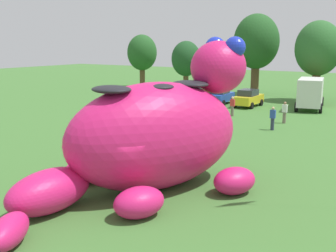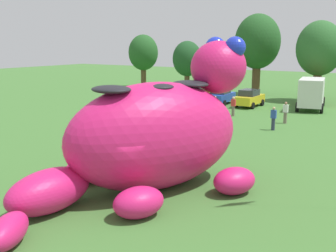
{
  "view_description": "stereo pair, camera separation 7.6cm",
  "coord_description": "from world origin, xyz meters",
  "px_view_note": "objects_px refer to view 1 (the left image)",
  "views": [
    {
      "loc": [
        9.98,
        -12.61,
        6.25
      ],
      "look_at": [
        0.17,
        2.83,
        2.57
      ],
      "focal_mm": 44.46,
      "sensor_mm": 36.0,
      "label": 1
    },
    {
      "loc": [
        10.04,
        -12.57,
        6.25
      ],
      "look_at": [
        0.17,
        2.83,
        2.57
      ],
      "focal_mm": 44.46,
      "sensor_mm": 36.0,
      "label": 2
    }
  ],
  "objects_px": {
    "car_orange": "(195,94)",
    "car_yellow": "(248,98)",
    "spectator_near_inflatable": "(285,113)",
    "box_truck": "(311,92)",
    "car_blue": "(220,96)",
    "spectator_mid_field": "(232,106)",
    "spectator_far_side": "(214,106)",
    "giant_inflatable_creature": "(155,134)",
    "spectator_by_cars": "(226,123)",
    "spectator_wandering": "(273,119)"
  },
  "relations": [
    {
      "from": "car_blue",
      "to": "box_truck",
      "type": "bearing_deg",
      "value": 12.32
    },
    {
      "from": "giant_inflatable_creature",
      "to": "spectator_near_inflatable",
      "type": "xyz_separation_m",
      "value": [
        0.26,
        17.71,
        -1.54
      ]
    },
    {
      "from": "giant_inflatable_creature",
      "to": "spectator_wandering",
      "type": "height_order",
      "value": "giant_inflatable_creature"
    },
    {
      "from": "car_orange",
      "to": "spectator_mid_field",
      "type": "height_order",
      "value": "car_orange"
    },
    {
      "from": "giant_inflatable_creature",
      "to": "car_yellow",
      "type": "xyz_separation_m",
      "value": [
        -5.4,
        24.39,
        -1.53
      ]
    },
    {
      "from": "spectator_far_side",
      "to": "car_blue",
      "type": "bearing_deg",
      "value": 111.22
    },
    {
      "from": "spectator_by_cars",
      "to": "spectator_mid_field",
      "type": "bearing_deg",
      "value": 110.75
    },
    {
      "from": "car_orange",
      "to": "box_truck",
      "type": "xyz_separation_m",
      "value": [
        11.6,
        1.88,
        0.74
      ]
    },
    {
      "from": "spectator_near_inflatable",
      "to": "spectator_wandering",
      "type": "bearing_deg",
      "value": -88.71
    },
    {
      "from": "car_orange",
      "to": "car_yellow",
      "type": "height_order",
      "value": "same"
    },
    {
      "from": "spectator_near_inflatable",
      "to": "spectator_wandering",
      "type": "distance_m",
      "value": 3.07
    },
    {
      "from": "spectator_near_inflatable",
      "to": "spectator_mid_field",
      "type": "bearing_deg",
      "value": 170.58
    },
    {
      "from": "car_orange",
      "to": "giant_inflatable_creature",
      "type": "bearing_deg",
      "value": -64.81
    },
    {
      "from": "box_truck",
      "to": "spectator_wandering",
      "type": "relative_size",
      "value": 3.9
    },
    {
      "from": "car_yellow",
      "to": "spectator_far_side",
      "type": "height_order",
      "value": "car_yellow"
    },
    {
      "from": "spectator_near_inflatable",
      "to": "spectator_mid_field",
      "type": "xyz_separation_m",
      "value": [
        -4.78,
        0.79,
        0.0
      ]
    },
    {
      "from": "spectator_mid_field",
      "to": "spectator_wandering",
      "type": "distance_m",
      "value": 6.2
    },
    {
      "from": "giant_inflatable_creature",
      "to": "spectator_by_cars",
      "type": "xyz_separation_m",
      "value": [
        -1.8,
        11.3,
        -1.54
      ]
    },
    {
      "from": "spectator_wandering",
      "to": "spectator_by_cars",
      "type": "bearing_deg",
      "value": -122.44
    },
    {
      "from": "giant_inflatable_creature",
      "to": "spectator_by_cars",
      "type": "distance_m",
      "value": 11.55
    },
    {
      "from": "box_truck",
      "to": "spectator_near_inflatable",
      "type": "distance_m",
      "value": 8.61
    },
    {
      "from": "giant_inflatable_creature",
      "to": "spectator_mid_field",
      "type": "distance_m",
      "value": 19.11
    },
    {
      "from": "car_orange",
      "to": "car_yellow",
      "type": "relative_size",
      "value": 1.04
    },
    {
      "from": "car_orange",
      "to": "spectator_wandering",
      "type": "bearing_deg",
      "value": -39.59
    },
    {
      "from": "box_truck",
      "to": "spectator_far_side",
      "type": "height_order",
      "value": "box_truck"
    },
    {
      "from": "car_orange",
      "to": "spectator_near_inflatable",
      "type": "bearing_deg",
      "value": -29.7
    },
    {
      "from": "box_truck",
      "to": "spectator_mid_field",
      "type": "bearing_deg",
      "value": -120.86
    },
    {
      "from": "car_orange",
      "to": "spectator_far_side",
      "type": "distance_m",
      "value": 8.48
    },
    {
      "from": "car_blue",
      "to": "spectator_mid_field",
      "type": "height_order",
      "value": "car_blue"
    },
    {
      "from": "giant_inflatable_creature",
      "to": "car_blue",
      "type": "bearing_deg",
      "value": 109.23
    },
    {
      "from": "car_orange",
      "to": "car_blue",
      "type": "xyz_separation_m",
      "value": [
        2.97,
        -0.01,
        0.0
      ]
    },
    {
      "from": "car_blue",
      "to": "car_yellow",
      "type": "bearing_deg",
      "value": -0.05
    },
    {
      "from": "car_yellow",
      "to": "spectator_far_side",
      "type": "relative_size",
      "value": 2.4
    },
    {
      "from": "spectator_mid_field",
      "to": "spectator_by_cars",
      "type": "distance_m",
      "value": 7.7
    },
    {
      "from": "car_blue",
      "to": "car_yellow",
      "type": "distance_m",
      "value": 3.11
    },
    {
      "from": "box_truck",
      "to": "spectator_near_inflatable",
      "type": "xyz_separation_m",
      "value": [
        0.14,
        -8.57,
        -0.75
      ]
    },
    {
      "from": "car_blue",
      "to": "spectator_by_cars",
      "type": "height_order",
      "value": "car_blue"
    },
    {
      "from": "box_truck",
      "to": "car_blue",
      "type": "bearing_deg",
      "value": -167.68
    },
    {
      "from": "car_blue",
      "to": "box_truck",
      "type": "xyz_separation_m",
      "value": [
        8.63,
        1.89,
        0.74
      ]
    },
    {
      "from": "car_blue",
      "to": "spectator_by_cars",
      "type": "xyz_separation_m",
      "value": [
        6.71,
        -13.1,
        -0.01
      ]
    },
    {
      "from": "giant_inflatable_creature",
      "to": "spectator_by_cars",
      "type": "height_order",
      "value": "giant_inflatable_creature"
    },
    {
      "from": "car_orange",
      "to": "spectator_by_cars",
      "type": "height_order",
      "value": "car_orange"
    },
    {
      "from": "giant_inflatable_creature",
      "to": "spectator_mid_field",
      "type": "height_order",
      "value": "giant_inflatable_creature"
    },
    {
      "from": "car_yellow",
      "to": "box_truck",
      "type": "distance_m",
      "value": 5.88
    },
    {
      "from": "car_blue",
      "to": "spectator_mid_field",
      "type": "xyz_separation_m",
      "value": [
        3.98,
        -5.89,
        -0.01
      ]
    },
    {
      "from": "car_yellow",
      "to": "spectator_far_side",
      "type": "distance_m",
      "value": 6.49
    },
    {
      "from": "giant_inflatable_creature",
      "to": "spectator_wandering",
      "type": "bearing_deg",
      "value": 88.72
    },
    {
      "from": "car_yellow",
      "to": "box_truck",
      "type": "xyz_separation_m",
      "value": [
        5.52,
        1.89,
        0.74
      ]
    },
    {
      "from": "car_orange",
      "to": "car_blue",
      "type": "bearing_deg",
      "value": -0.16
    },
    {
      "from": "box_truck",
      "to": "spectator_wandering",
      "type": "height_order",
      "value": "box_truck"
    }
  ]
}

